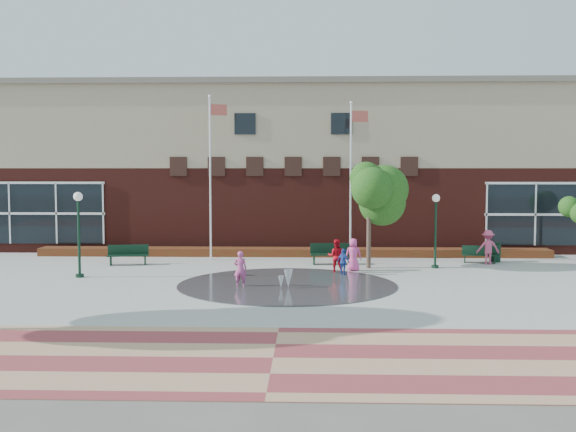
{
  "coord_description": "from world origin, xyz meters",
  "views": [
    {
      "loc": [
        0.85,
        -22.56,
        4.46
      ],
      "look_at": [
        0.0,
        4.0,
        2.6
      ],
      "focal_mm": 42.0,
      "sensor_mm": 36.0,
      "label": 1
    }
  ],
  "objects_px": {
    "flagpole_right": "(352,172)",
    "trash_can": "(495,252)",
    "bench_left": "(128,259)",
    "flagpole_left": "(211,169)",
    "child_splash": "(240,269)"
  },
  "relations": [
    {
      "from": "bench_left",
      "to": "trash_can",
      "type": "relative_size",
      "value": 2.06
    },
    {
      "from": "flagpole_right",
      "to": "trash_can",
      "type": "xyz_separation_m",
      "value": [
        6.88,
        -0.06,
        -3.82
      ]
    },
    {
      "from": "flagpole_left",
      "to": "bench_left",
      "type": "relative_size",
      "value": 4.16
    },
    {
      "from": "flagpole_left",
      "to": "bench_left",
      "type": "distance_m",
      "value": 5.83
    },
    {
      "from": "trash_can",
      "to": "child_splash",
      "type": "height_order",
      "value": "child_splash"
    },
    {
      "from": "trash_can",
      "to": "child_splash",
      "type": "relative_size",
      "value": 0.68
    },
    {
      "from": "bench_left",
      "to": "child_splash",
      "type": "distance_m",
      "value": 8.08
    },
    {
      "from": "flagpole_right",
      "to": "child_splash",
      "type": "xyz_separation_m",
      "value": [
        -4.63,
        -7.23,
        -3.61
      ]
    },
    {
      "from": "trash_can",
      "to": "bench_left",
      "type": "bearing_deg",
      "value": -174.83
    },
    {
      "from": "flagpole_left",
      "to": "bench_left",
      "type": "height_order",
      "value": "flagpole_left"
    },
    {
      "from": "flagpole_right",
      "to": "bench_left",
      "type": "bearing_deg",
      "value": 171.2
    },
    {
      "from": "child_splash",
      "to": "bench_left",
      "type": "bearing_deg",
      "value": -39.24
    },
    {
      "from": "flagpole_left",
      "to": "flagpole_right",
      "type": "xyz_separation_m",
      "value": [
        6.8,
        -0.22,
        -0.18
      ]
    },
    {
      "from": "flagpole_left",
      "to": "child_splash",
      "type": "xyz_separation_m",
      "value": [
        2.17,
        -7.46,
        -3.78
      ]
    },
    {
      "from": "bench_left",
      "to": "flagpole_left",
      "type": "bearing_deg",
      "value": 15.61
    }
  ]
}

